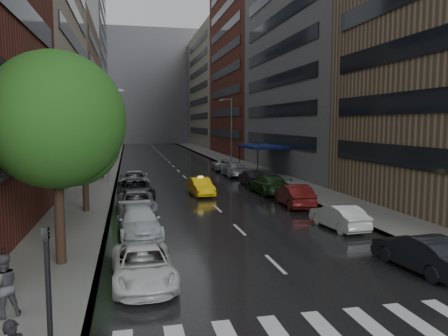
{
  "coord_description": "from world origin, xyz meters",
  "views": [
    {
      "loc": [
        -5.82,
        -12.68,
        5.82
      ],
      "look_at": [
        0.0,
        13.94,
        3.0
      ],
      "focal_mm": 35.0,
      "sensor_mm": 36.0,
      "label": 1
    }
  ],
  "objects": [
    {
      "name": "ground",
      "position": [
        0.0,
        0.0,
        0.0
      ],
      "size": [
        220.0,
        220.0,
        0.0
      ],
      "primitive_type": "plane",
      "color": "gray",
      "rests_on": "ground"
    },
    {
      "name": "road",
      "position": [
        0.0,
        50.0,
        0.01
      ],
      "size": [
        14.0,
        140.0,
        0.01
      ],
      "primitive_type": "cube",
      "color": "black",
      "rests_on": "ground"
    },
    {
      "name": "sidewalk_left",
      "position": [
        -9.0,
        50.0,
        0.07
      ],
      "size": [
        4.0,
        140.0,
        0.15
      ],
      "primitive_type": "cube",
      "color": "gray",
      "rests_on": "ground"
    },
    {
      "name": "sidewalk_right",
      "position": [
        9.0,
        50.0,
        0.07
      ],
      "size": [
        4.0,
        140.0,
        0.15
      ],
      "primitive_type": "cube",
      "color": "gray",
      "rests_on": "ground"
    },
    {
      "name": "crosswalk",
      "position": [
        0.2,
        -2.0,
        0.01
      ],
      "size": [
        13.15,
        2.8,
        0.01
      ],
      "color": "silver",
      "rests_on": "ground"
    },
    {
      "name": "buildings_left",
      "position": [
        -15.0,
        58.79,
        15.99
      ],
      "size": [
        8.0,
        108.0,
        38.0
      ],
      "color": "maroon",
      "rests_on": "ground"
    },
    {
      "name": "buildings_right",
      "position": [
        15.0,
        56.7,
        15.03
      ],
      "size": [
        8.05,
        109.1,
        36.0
      ],
      "color": "#937A5B",
      "rests_on": "ground"
    },
    {
      "name": "building_far",
      "position": [
        0.0,
        118.0,
        16.0
      ],
      "size": [
        40.0,
        14.0,
        32.0
      ],
      "primitive_type": "cube",
      "color": "slate",
      "rests_on": "ground"
    },
    {
      "name": "tree_near",
      "position": [
        -8.6,
        5.56,
        5.92
      ],
      "size": [
        5.43,
        5.43,
        8.65
      ],
      "color": "#382619",
      "rests_on": "ground"
    },
    {
      "name": "tree_mid",
      "position": [
        -8.6,
        16.41,
        5.61
      ],
      "size": [
        5.14,
        5.14,
        8.19
      ],
      "color": "#382619",
      "rests_on": "ground"
    },
    {
      "name": "tree_far",
      "position": [
        -8.6,
        33.6,
        5.05
      ],
      "size": [
        4.63,
        4.63,
        7.38
      ],
      "color": "#382619",
      "rests_on": "ground"
    },
    {
      "name": "taxi",
      "position": [
        -0.22,
        21.79,
        0.7
      ],
      "size": [
        1.82,
        4.38,
        1.41
      ],
      "primitive_type": "imported",
      "rotation": [
        0.0,
        0.0,
        0.08
      ],
      "color": "yellow",
      "rests_on": "ground"
    },
    {
      "name": "parked_cars_left",
      "position": [
        -5.4,
        16.69,
        0.74
      ],
      "size": [
        2.92,
        29.03,
        1.56
      ],
      "color": "white",
      "rests_on": "ground"
    },
    {
      "name": "parked_cars_right",
      "position": [
        5.4,
        23.53,
        0.75
      ],
      "size": [
        2.67,
        42.48,
        1.58
      ],
      "color": "black",
      "rests_on": "ground"
    },
    {
      "name": "ped_black_umbrella",
      "position": [
        -9.49,
        0.7,
        1.38
      ],
      "size": [
        1.14,
        1.05,
        2.09
      ],
      "color": "#4E4D53",
      "rests_on": "sidewalk_left"
    },
    {
      "name": "traffic_light",
      "position": [
        -7.6,
        -2.91,
        2.23
      ],
      "size": [
        0.18,
        0.15,
        3.45
      ],
      "color": "black",
      "rests_on": "sidewalk_left"
    },
    {
      "name": "street_lamp_left",
      "position": [
        -7.72,
        30.0,
        4.89
      ],
      "size": [
        1.74,
        0.22,
        9.0
      ],
      "color": "gray",
      "rests_on": "sidewalk_left"
    },
    {
      "name": "street_lamp_right",
      "position": [
        7.72,
        45.0,
        4.89
      ],
      "size": [
        1.74,
        0.22,
        9.0
      ],
      "color": "gray",
      "rests_on": "sidewalk_right"
    },
    {
      "name": "awning",
      "position": [
        8.98,
        35.0,
        3.13
      ],
      "size": [
        4.0,
        8.0,
        3.12
      ],
      "color": "navy",
      "rests_on": "sidewalk_right"
    }
  ]
}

